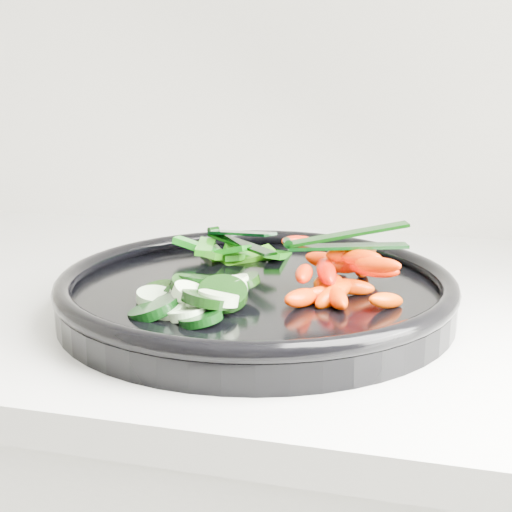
# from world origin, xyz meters

# --- Properties ---
(veggie_tray) EXTENTS (0.38, 0.38, 0.04)m
(veggie_tray) POSITION_xyz_m (-0.23, 1.63, 0.95)
(veggie_tray) COLOR black
(veggie_tray) RESTS_ON counter
(cucumber_pile) EXTENTS (0.12, 0.12, 0.04)m
(cucumber_pile) POSITION_xyz_m (-0.27, 1.56, 0.96)
(cucumber_pile) COLOR black
(cucumber_pile) RESTS_ON veggie_tray
(carrot_pile) EXTENTS (0.13, 0.15, 0.05)m
(carrot_pile) POSITION_xyz_m (-0.15, 1.63, 0.97)
(carrot_pile) COLOR #E44E00
(carrot_pile) RESTS_ON veggie_tray
(pepper_pile) EXTENTS (0.12, 0.08, 0.03)m
(pepper_pile) POSITION_xyz_m (-0.28, 1.72, 0.96)
(pepper_pile) COLOR #0D750B
(pepper_pile) RESTS_ON veggie_tray
(tong_carrot) EXTENTS (0.11, 0.05, 0.02)m
(tong_carrot) POSITION_xyz_m (-0.15, 1.63, 1.00)
(tong_carrot) COLOR black
(tong_carrot) RESTS_ON carrot_pile
(tong_pepper) EXTENTS (0.10, 0.08, 0.02)m
(tong_pepper) POSITION_xyz_m (-0.28, 1.71, 0.98)
(tong_pepper) COLOR black
(tong_pepper) RESTS_ON pepper_pile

